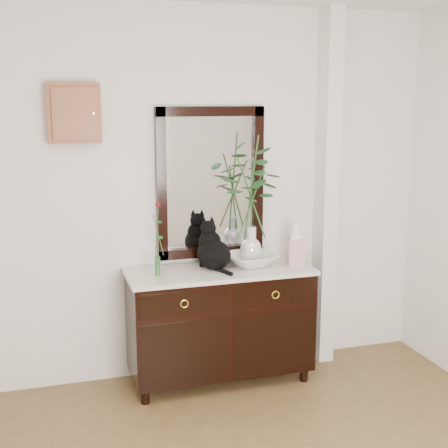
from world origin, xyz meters
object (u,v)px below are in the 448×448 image
object	(u,v)px
lotus_bowl	(251,260)
sideboard	(220,319)
cat	(214,245)
ginger_jar	(295,243)

from	to	relation	value
lotus_bowl	sideboard	bearing A→B (deg)	-172.11
sideboard	cat	bearing A→B (deg)	137.54
ginger_jar	lotus_bowl	bearing A→B (deg)	169.91
cat	ginger_jar	distance (m)	0.61
lotus_bowl	ginger_jar	bearing A→B (deg)	-10.09
sideboard	ginger_jar	bearing A→B (deg)	-2.39
sideboard	lotus_bowl	world-z (taller)	lotus_bowl
sideboard	cat	xyz separation A→B (m)	(-0.04, 0.03, 0.55)
cat	ginger_jar	size ratio (longest dim) A/B	1.12
lotus_bowl	ginger_jar	xyz separation A→B (m)	(0.32, -0.06, 0.11)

